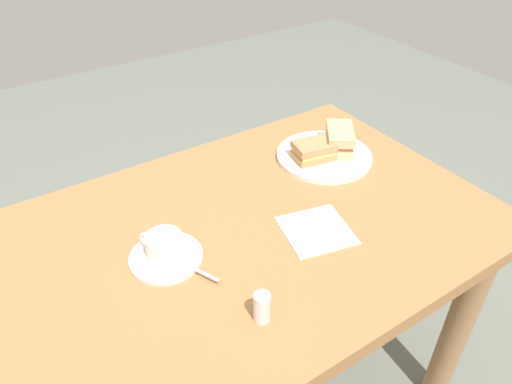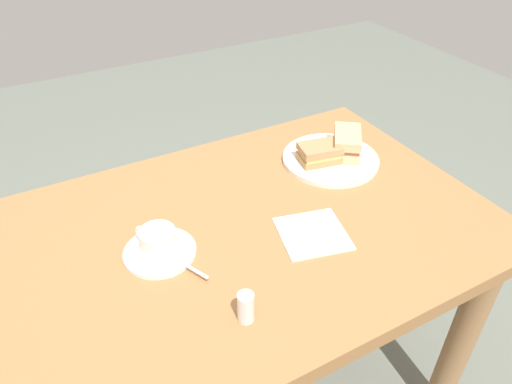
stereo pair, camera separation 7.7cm
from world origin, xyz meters
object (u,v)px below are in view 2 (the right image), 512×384
at_px(sandwich_plate, 330,159).
at_px(salt_shaker, 246,307).
at_px(spoon, 184,264).
at_px(dining_table, 234,267).
at_px(sandwich_front, 320,153).
at_px(sandwich_back, 347,143).
at_px(coffee_saucer, 160,252).
at_px(coffee_cup, 157,240).
at_px(napkin, 313,233).

bearing_deg(sandwich_plate, salt_shaker, -141.12).
bearing_deg(spoon, dining_table, 23.49).
xyz_separation_m(sandwich_front, sandwich_back, (0.09, -0.00, 0.01)).
relative_size(sandwich_front, coffee_saucer, 0.78).
xyz_separation_m(sandwich_plate, salt_shaker, (-0.46, -0.37, 0.03)).
relative_size(dining_table, sandwich_plate, 4.59).
relative_size(sandwich_plate, spoon, 2.87).
bearing_deg(sandwich_back, sandwich_front, 179.18).
bearing_deg(coffee_cup, salt_shaker, -71.11).
xyz_separation_m(spoon, salt_shaker, (0.05, -0.18, 0.02)).
distance_m(dining_table, napkin, 0.22).
relative_size(coffee_saucer, spoon, 1.69).
bearing_deg(sandwich_back, napkin, -139.19).
bearing_deg(salt_shaker, sandwich_plate, 38.88).
distance_m(coffee_cup, spoon, 0.08).
distance_m(sandwich_back, coffee_saucer, 0.61).
xyz_separation_m(dining_table, sandwich_plate, (0.38, 0.13, 0.13)).
distance_m(dining_table, salt_shaker, 0.30).
bearing_deg(sandwich_plate, sandwich_front, -179.56).
xyz_separation_m(sandwich_back, salt_shaker, (-0.52, -0.37, -0.01)).
bearing_deg(coffee_cup, sandwich_front, 13.96).
bearing_deg(coffee_saucer, sandwich_back, 11.93).
height_order(sandwich_front, sandwich_back, sandwich_back).
bearing_deg(dining_table, sandwich_front, 21.76).
bearing_deg(salt_shaker, coffee_saucer, 108.82).
relative_size(coffee_cup, spoon, 1.04).
distance_m(spoon, napkin, 0.30).
distance_m(sandwich_front, napkin, 0.30).
relative_size(sandwich_front, spoon, 1.31).
distance_m(sandwich_back, napkin, 0.36).
height_order(sandwich_back, coffee_saucer, sandwich_back).
height_order(coffee_cup, spoon, coffee_cup).
height_order(dining_table, napkin, napkin).
distance_m(sandwich_plate, sandwich_back, 0.06).
xyz_separation_m(dining_table, sandwich_front, (0.34, 0.13, 0.16)).
relative_size(spoon, salt_shaker, 1.43).
xyz_separation_m(sandwich_plate, sandwich_front, (-0.04, -0.00, 0.03)).
xyz_separation_m(sandwich_plate, spoon, (-0.52, -0.20, 0.01)).
xyz_separation_m(sandwich_front, spoon, (-0.48, -0.20, -0.03)).
relative_size(sandwich_back, coffee_saucer, 0.92).
bearing_deg(salt_shaker, dining_table, 69.65).
relative_size(coffee_saucer, salt_shaker, 2.41).
relative_size(dining_table, sandwich_back, 8.52).
bearing_deg(sandwich_plate, sandwich_back, -1.81).
bearing_deg(coffee_saucer, coffee_cup, 119.64).
height_order(dining_table, salt_shaker, salt_shaker).
bearing_deg(spoon, coffee_saucer, 114.71).
relative_size(coffee_saucer, napkin, 1.06).
relative_size(coffee_saucer, coffee_cup, 1.62).
bearing_deg(napkin, spoon, 172.64).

